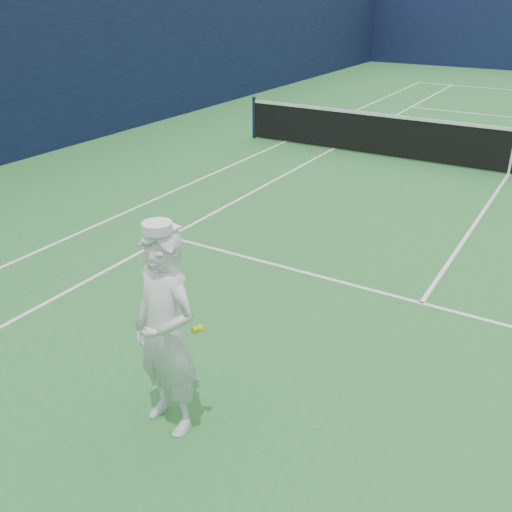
% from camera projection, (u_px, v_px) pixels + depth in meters
% --- Properties ---
extents(ground, '(80.00, 80.00, 0.00)m').
position_uv_depth(ground, '(508.00, 175.00, 12.23)').
color(ground, '#2B7332').
rests_on(ground, ground).
extents(court_markings, '(11.03, 23.83, 0.01)m').
position_uv_depth(court_markings, '(508.00, 175.00, 12.23)').
color(court_markings, white).
rests_on(court_markings, ground).
extents(tennis_player, '(0.78, 0.61, 2.00)m').
position_uv_depth(tennis_player, '(166.00, 333.00, 4.89)').
color(tennis_player, white).
rests_on(tennis_player, ground).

